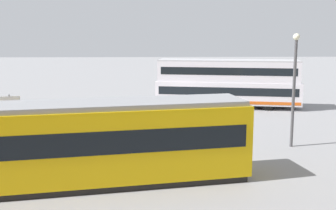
{
  "coord_description": "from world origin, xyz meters",
  "views": [
    {
      "loc": [
        1.68,
        30.89,
        5.98
      ],
      "look_at": [
        0.79,
        5.16,
        1.61
      ],
      "focal_mm": 44.78,
      "sensor_mm": 36.0,
      "label": 1
    }
  ],
  "objects": [
    {
      "name": "pedestrian_near_railing",
      "position": [
        4.99,
        3.83,
        0.97
      ],
      "size": [
        0.45,
        0.45,
        1.69
      ],
      "color": "#4C3F2D",
      "rests_on": "ground"
    },
    {
      "name": "info_sign",
      "position": [
        10.17,
        6.29,
        1.73
      ],
      "size": [
        1.2,
        0.36,
        2.48
      ],
      "color": "slate",
      "rests_on": "ground"
    },
    {
      "name": "ground_plane",
      "position": [
        0.0,
        0.0,
        0.0
      ],
      "size": [
        160.0,
        160.0,
        0.0
      ],
      "primitive_type": "plane",
      "color": "gray"
    },
    {
      "name": "tram_yellow",
      "position": [
        5.45,
        14.84,
        1.74
      ],
      "size": [
        15.5,
        5.3,
        3.34
      ],
      "color": "#E5B70C",
      "rests_on": "ground"
    },
    {
      "name": "double_decker_bus",
      "position": [
        -4.42,
        -3.2,
        2.0
      ],
      "size": [
        11.96,
        4.79,
        3.91
      ],
      "color": "silver",
      "rests_on": "ground"
    },
    {
      "name": "street_lamp",
      "position": [
        -5.71,
        9.26,
        3.57
      ],
      "size": [
        0.36,
        0.36,
        6.02
      ],
      "color": "#4C4C51",
      "rests_on": "ground"
    },
    {
      "name": "pedestrian_railing",
      "position": [
        5.85,
        5.78,
        0.73
      ],
      "size": [
        6.63,
        0.41,
        1.08
      ],
      "color": "gray",
      "rests_on": "ground"
    }
  ]
}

